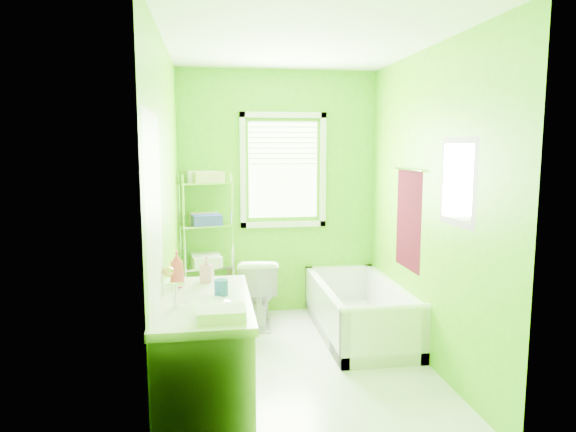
{
  "coord_description": "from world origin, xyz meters",
  "views": [
    {
      "loc": [
        -0.71,
        -4.0,
        1.8
      ],
      "look_at": [
        -0.07,
        0.25,
        1.22
      ],
      "focal_mm": 32.0,
      "sensor_mm": 36.0,
      "label": 1
    }
  ],
  "objects": [
    {
      "name": "wire_shelf_unit",
      "position": [
        -0.76,
        1.28,
        0.94
      ],
      "size": [
        0.57,
        0.46,
        1.55
      ],
      "color": "silver",
      "rests_on": "ground"
    },
    {
      "name": "right_wall_decor",
      "position": [
        1.04,
        -0.02,
        1.32
      ],
      "size": [
        0.04,
        1.48,
        1.17
      ],
      "color": "#410710",
      "rests_on": "ground"
    },
    {
      "name": "room_envelope",
      "position": [
        0.0,
        0.0,
        1.55
      ],
      "size": [
        2.14,
        2.94,
        2.62
      ],
      "color": "#4EAB08",
      "rests_on": "ground"
    },
    {
      "name": "door",
      "position": [
        -1.04,
        -1.0,
        1.0
      ],
      "size": [
        0.09,
        0.8,
        2.0
      ],
      "color": "white",
      "rests_on": "ground"
    },
    {
      "name": "ground",
      "position": [
        0.0,
        0.0,
        0.0
      ],
      "size": [
        2.9,
        2.9,
        0.0
      ],
      "primitive_type": "plane",
      "color": "silver",
      "rests_on": "ground"
    },
    {
      "name": "toilet",
      "position": [
        -0.26,
        1.04,
        0.35
      ],
      "size": [
        0.47,
        0.73,
        0.7
      ],
      "primitive_type": "imported",
      "rotation": [
        0.0,
        0.0,
        3.03
      ],
      "color": "white",
      "rests_on": "ground"
    },
    {
      "name": "bathtub",
      "position": [
        0.67,
        0.61,
        0.17
      ],
      "size": [
        0.75,
        1.62,
        0.52
      ],
      "color": "white",
      "rests_on": "ground"
    },
    {
      "name": "vanity",
      "position": [
        -0.77,
        -0.85,
        0.46
      ],
      "size": [
        0.58,
        1.14,
        1.11
      ],
      "color": "silver",
      "rests_on": "ground"
    },
    {
      "name": "window",
      "position": [
        0.05,
        1.42,
        1.61
      ],
      "size": [
        0.92,
        0.05,
        1.22
      ],
      "color": "white",
      "rests_on": "ground"
    }
  ]
}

